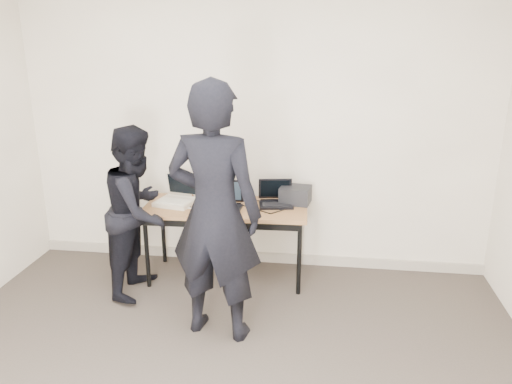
% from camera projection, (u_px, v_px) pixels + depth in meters
% --- Properties ---
extents(room, '(4.60, 4.60, 2.80)m').
position_uv_depth(room, '(196.00, 210.00, 2.63)').
color(room, '#3F362F').
rests_on(room, ground).
extents(desk, '(1.52, 0.70, 0.72)m').
position_uv_depth(desk, '(226.00, 213.00, 4.61)').
color(desk, '#916137').
rests_on(desk, ground).
extents(laptop_beige, '(0.39, 0.39, 0.27)m').
position_uv_depth(laptop_beige, '(177.00, 198.00, 4.66)').
color(laptop_beige, beige).
rests_on(laptop_beige, desk).
extents(laptop_center, '(0.32, 0.31, 0.25)m').
position_uv_depth(laptop_center, '(224.00, 202.00, 4.54)').
color(laptop_center, black).
rests_on(laptop_center, desk).
extents(laptop_right, '(0.35, 0.34, 0.23)m').
position_uv_depth(laptop_right, '(276.00, 199.00, 4.64)').
color(laptop_right, black).
rests_on(laptop_right, desk).
extents(leather_satchel, '(0.37, 0.21, 0.25)m').
position_uv_depth(leather_satchel, '(212.00, 185.00, 4.79)').
color(leather_satchel, '#5C3118').
rests_on(leather_satchel, desk).
extents(tissue, '(0.15, 0.12, 0.08)m').
position_uv_depth(tissue, '(214.00, 170.00, 4.74)').
color(tissue, white).
rests_on(tissue, leather_satchel).
extents(equipment_box, '(0.30, 0.27, 0.16)m').
position_uv_depth(equipment_box, '(295.00, 195.00, 4.67)').
color(equipment_box, black).
rests_on(equipment_box, desk).
extents(power_brick, '(0.10, 0.07, 0.03)m').
position_uv_depth(power_brick, '(198.00, 210.00, 4.45)').
color(power_brick, black).
rests_on(power_brick, desk).
extents(cables, '(1.15, 0.41, 0.01)m').
position_uv_depth(cables, '(230.00, 207.00, 4.58)').
color(cables, black).
rests_on(cables, desk).
extents(person_typist, '(0.78, 0.58, 1.97)m').
position_uv_depth(person_typist, '(214.00, 214.00, 3.65)').
color(person_typist, black).
rests_on(person_typist, ground).
extents(person_observer, '(0.62, 0.77, 1.51)m').
position_uv_depth(person_observer, '(138.00, 211.00, 4.37)').
color(person_observer, black).
rests_on(person_observer, ground).
extents(baseboard, '(4.50, 0.03, 0.10)m').
position_uv_depth(baseboard, '(255.00, 256.00, 5.13)').
color(baseboard, '#A69A8A').
rests_on(baseboard, ground).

